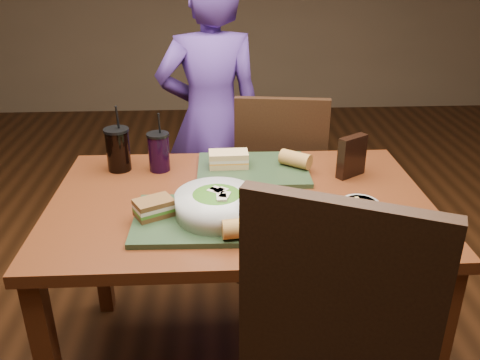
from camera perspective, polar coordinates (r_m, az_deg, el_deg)
name	(u,v)px	position (r m, az deg, el deg)	size (l,w,h in m)	color
dining_table	(240,221)	(1.80, 0.00, -4.64)	(1.30, 0.85, 0.75)	#562711
chair_far	(277,178)	(2.44, 4.15, 0.19)	(0.47, 0.47, 0.95)	black
diner	(211,120)	(2.60, -3.30, 6.69)	(0.54, 0.35, 1.47)	#4C2D7C
tray_near	(201,219)	(1.61, -4.43, -4.40)	(0.42, 0.32, 0.02)	#22331C
tray_far	(253,169)	(1.96, 1.42, 1.19)	(0.42, 0.32, 0.02)	#22331C
salad_bowl	(217,203)	(1.59, -2.62, -2.63)	(0.26, 0.26, 0.09)	silver
soup_bowl	(360,209)	(1.67, 13.29, -3.14)	(0.16, 0.16, 0.06)	white
sandwich_near	(154,208)	(1.62, -9.63, -3.07)	(0.14, 0.13, 0.06)	#593819
sandwich_far	(229,159)	(1.95, -1.29, 2.36)	(0.15, 0.09, 0.06)	tan
baguette_near	(242,228)	(1.48, 0.26, -5.43)	(0.06, 0.06, 0.12)	#AD7533
baguette_far	(295,159)	(1.96, 6.25, 2.33)	(0.06, 0.06, 0.12)	#AD7533
cup_cola	(118,149)	(2.00, -13.53, 3.39)	(0.10, 0.10, 0.26)	black
cup_berry	(159,152)	(1.97, -9.10, 3.16)	(0.09, 0.09, 0.23)	black
chip_bag	(352,156)	(1.94, 12.44, 2.61)	(0.12, 0.04, 0.16)	black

